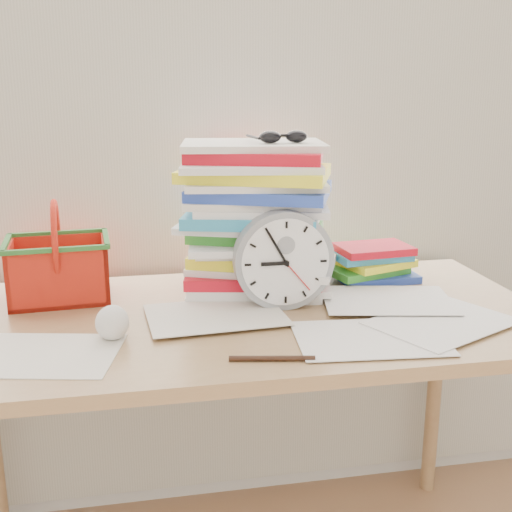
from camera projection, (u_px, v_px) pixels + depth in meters
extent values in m
cube|color=silver|center=(217.00, 49.00, 1.70)|extent=(4.00, 0.04, 2.70)
cube|color=beige|center=(218.00, 69.00, 1.70)|extent=(2.40, 0.01, 2.50)
cube|color=#9B7549|center=(243.00, 319.00, 1.48)|extent=(1.40, 0.70, 0.03)
cylinder|color=#9B7549|center=(435.00, 386.00, 1.98)|extent=(0.04, 0.04, 0.72)
cylinder|color=gray|center=(283.00, 260.00, 1.49)|extent=(0.23, 0.05, 0.23)
sphere|color=white|center=(112.00, 322.00, 1.32)|extent=(0.07, 0.07, 0.07)
cylinder|color=black|center=(272.00, 358.00, 1.22)|extent=(0.16, 0.04, 0.01)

